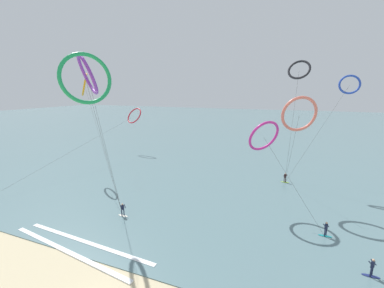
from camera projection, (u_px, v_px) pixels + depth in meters
name	position (u px, v px, depth m)	size (l,w,h in m)	color
sea_water	(260.00, 125.00, 112.73)	(400.00, 200.00, 0.08)	slate
surfer_navy	(372.00, 269.00, 21.11)	(1.40, 0.72, 1.70)	navy
surfer_ivory	(123.00, 210.00, 31.36)	(1.40, 0.72, 1.70)	silver
surfer_teal	(326.00, 230.00, 26.97)	(1.40, 0.73, 1.70)	teal
surfer_lime	(285.00, 178.00, 42.83)	(1.40, 0.68, 1.70)	#8CC62D
kite_charcoal	(299.00, 70.00, 41.59)	(4.13, 4.79, 20.88)	black
kite_amber	(85.00, 85.00, 45.58)	(18.91, 14.76, 18.94)	orange
kite_coral	(299.00, 114.00, 33.61)	(5.17, 8.66, 15.10)	#EA7260
kite_cobalt	(349.00, 85.00, 43.57)	(11.14, 8.96, 18.53)	#2647B7
kite_crimson	(134.00, 116.00, 63.20)	(5.14, 38.18, 11.37)	red
kite_violet	(88.00, 75.00, 28.36)	(5.76, 4.63, 19.90)	purple
kite_magenta	(264.00, 136.00, 31.87)	(9.89, 6.91, 12.11)	#CC288E
kite_emerald	(86.00, 79.00, 22.46)	(3.24, 7.80, 19.19)	#199351
wave_crest_near	(67.00, 251.00, 24.56)	(16.94, 0.50, 0.12)	white
wave_crest_mid	(87.00, 243.00, 25.97)	(16.95, 0.50, 0.12)	white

